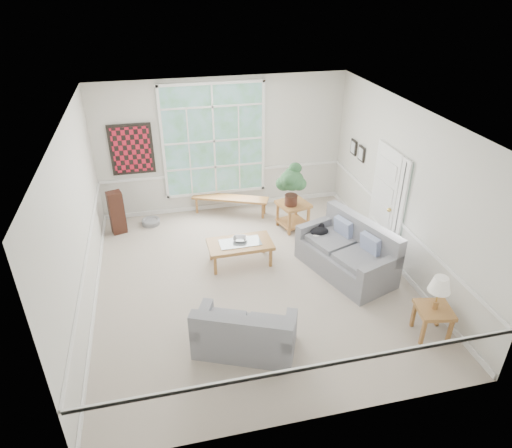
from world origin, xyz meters
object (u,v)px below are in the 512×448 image
at_px(loveseat_right, 346,249).
at_px(side_table, 432,322).
at_px(loveseat_front, 245,328).
at_px(end_table, 293,215).
at_px(coffee_table, 240,253).

xyz_separation_m(loveseat_right, side_table, (0.62, -1.86, -0.24)).
relative_size(loveseat_front, end_table, 2.43).
height_order(coffee_table, end_table, end_table).
xyz_separation_m(loveseat_front, side_table, (2.81, -0.36, -0.13)).
bearing_deg(side_table, loveseat_front, 172.66).
bearing_deg(end_table, loveseat_right, -75.86).
bearing_deg(end_table, coffee_table, -141.62).
height_order(loveseat_right, end_table, loveseat_right).
height_order(loveseat_right, coffee_table, loveseat_right).
relative_size(coffee_table, end_table, 2.02).
bearing_deg(loveseat_right, loveseat_front, -165.07).
bearing_deg(loveseat_front, side_table, 15.77).
bearing_deg(coffee_table, side_table, -47.71).
bearing_deg(side_table, loveseat_right, 108.46).
relative_size(end_table, side_table, 1.16).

